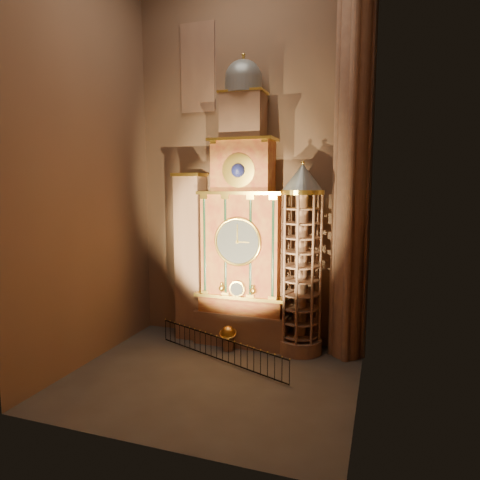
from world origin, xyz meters
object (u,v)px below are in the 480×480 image
(iron_railing, at_px, (220,349))
(stair_turret, at_px, (301,261))
(astronomical_clock, at_px, (243,233))
(celestial_globe, at_px, (228,336))
(portrait_tower, at_px, (191,256))

(iron_railing, bearing_deg, stair_turret, 35.51)
(astronomical_clock, bearing_deg, celestial_globe, -107.61)
(portrait_tower, distance_m, celestial_globe, 5.39)
(stair_turret, height_order, iron_railing, stair_turret)
(celestial_globe, bearing_deg, astronomical_clock, 72.39)
(astronomical_clock, distance_m, stair_turret, 3.78)
(portrait_tower, height_order, stair_turret, stair_turret)
(celestial_globe, bearing_deg, portrait_tower, 154.18)
(iron_railing, bearing_deg, astronomical_clock, 83.49)
(celestial_globe, bearing_deg, stair_turret, 16.21)
(stair_turret, height_order, celestial_globe, stair_turret)
(portrait_tower, relative_size, celestial_globe, 7.02)
(portrait_tower, distance_m, stair_turret, 6.91)
(iron_railing, bearing_deg, portrait_tower, 135.33)
(celestial_globe, xyz_separation_m, iron_railing, (0.11, -1.59, -0.18))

